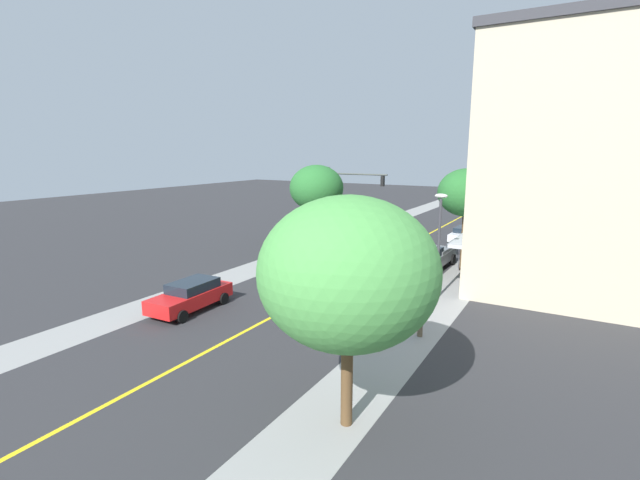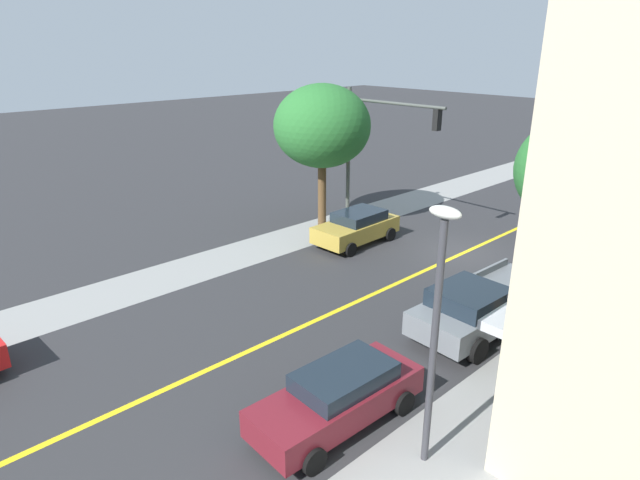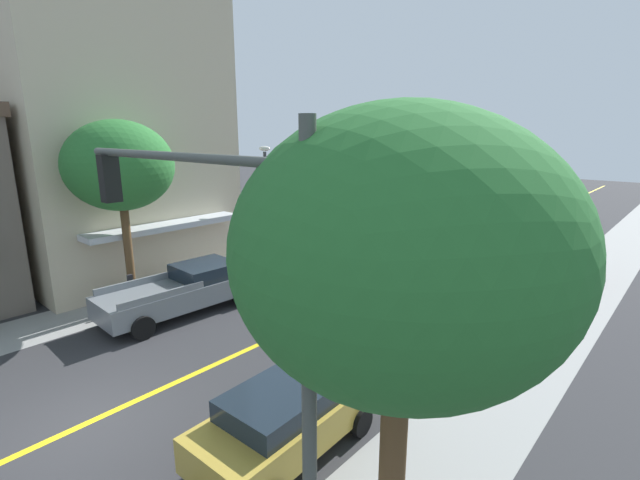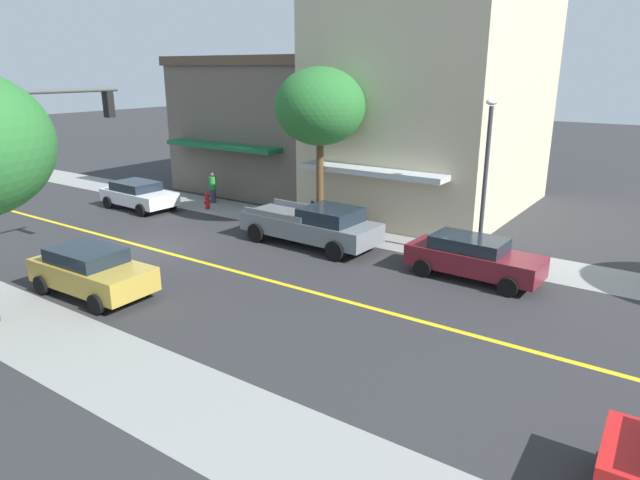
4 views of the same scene
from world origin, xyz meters
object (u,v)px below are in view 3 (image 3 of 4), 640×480
Objects in this scene: red_sedan_right_curb at (539,254)px; grey_pickup_truck at (185,289)px; street_tree_left_far at (393,158)px; pedestrian_blue_shirt at (326,228)px; traffic_light_mast at (224,279)px; street_tree_right_corner at (402,253)px; parking_meter at (131,287)px; gold_sedan_right_curb at (286,417)px; street_lamp at (266,192)px; street_tree_left_near at (119,166)px; maroon_sedan_left_curb at (306,255)px.

grey_pickup_truck is at bearing 147.53° from red_sedan_right_curb.
street_tree_left_far is 4.21× the size of pedestrian_blue_shirt.
street_tree_right_corner is at bearing -146.25° from traffic_light_mast.
parking_meter is at bearing 55.85° from pedestrian_blue_shirt.
parking_meter is 0.23× the size of grey_pickup_truck.
grey_pickup_truck is at bearing 35.10° from parking_meter.
gold_sedan_right_curb is at bearing 88.08° from pedestrian_blue_shirt.
street_lamp reaches higher than grey_pickup_truck.
street_tree_left_far reaches higher than grey_pickup_truck.
parking_meter is 0.83× the size of pedestrian_blue_shirt.
street_lamp is at bearing 22.23° from grey_pickup_truck.
street_tree_left_far reaches higher than gold_sedan_right_curb.
traffic_light_mast is 20.90m from pedestrian_blue_shirt.
street_tree_left_near reaches higher than street_lamp.
street_lamp is (-13.53, 9.57, -1.32)m from street_tree_right_corner.
street_tree_left_far is 1.64× the size of gold_sedan_right_curb.
street_tree_left_near is at bearing 78.64° from gold_sedan_right_curb.
pedestrian_blue_shirt is at bearing 98.68° from street_lamp.
pedestrian_blue_shirt is at bearing 33.22° from maroon_sedan_left_curb.
gold_sedan_right_curb is at bearing 169.46° from street_tree_right_corner.
red_sedan_right_curb is (10.72, 8.23, -2.93)m from street_lamp.
maroon_sedan_left_curb is (1.98, 7.82, -4.66)m from street_tree_left_near.
street_tree_left_near is at bearing -86.60° from street_tree_left_far.
street_tree_left_near is 1.01× the size of street_tree_left_far.
maroon_sedan_left_curb is (-9.19, 11.52, -3.78)m from traffic_light_mast.
street_tree_left_near is 1.00× the size of street_tree_right_corner.
grey_pickup_truck reaches higher than maroon_sedan_left_curb.
traffic_light_mast reaches higher than red_sedan_right_curb.
street_tree_left_near is 1.55× the size of maroon_sedan_left_curb.
street_tree_left_near is 9.31m from maroon_sedan_left_curb.
street_tree_left_far is (-1.22, 20.48, -0.62)m from street_tree_left_near.
street_tree_right_corner is 1.03× the size of traffic_light_mast.
street_tree_left_far is at bearing 93.40° from street_tree_left_near.
street_tree_left_near is at bearing 119.83° from grey_pickup_truck.
street_lamp is (-0.24, 7.27, -1.70)m from street_tree_left_near.
parking_meter is 0.20× the size of traffic_light_mast.
parking_meter is 10.21m from gold_sedan_right_curb.
maroon_sedan_left_curb is at bearing -75.84° from street_tree_left_far.
street_tree_left_near reaches higher than gold_sedan_right_curb.
maroon_sedan_left_curb is (3.19, -12.66, -4.04)m from street_tree_left_far.
maroon_sedan_left_curb is at bearing 138.21° from street_tree_right_corner.
red_sedan_right_curb is (-2.80, 17.80, -4.26)m from street_tree_right_corner.
grey_pickup_truck is (0.06, -6.74, 0.10)m from maroon_sedan_left_curb.
street_lamp is 1.39× the size of gold_sedan_right_curb.
street_lamp is 6.29m from pedestrian_blue_shirt.
grey_pickup_truck reaches higher than gold_sedan_right_curb.
gold_sedan_right_curb is at bearing 177.40° from red_sedan_right_curb.
red_sedan_right_curb is (11.70, -4.97, -4.01)m from street_tree_left_far.
street_lamp is at bearing 105.45° from maroon_sedan_left_curb.
street_tree_right_corner is 1.54× the size of maroon_sedan_left_curb.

